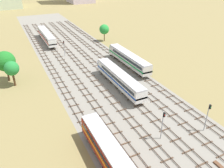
{
  "coord_description": "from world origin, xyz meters",
  "views": [
    {
      "loc": [
        -20.75,
        -2.63,
        26.65
      ],
      "look_at": [
        0.0,
        40.41,
        1.5
      ],
      "focal_mm": 36.21,
      "sensor_mm": 36.0,
      "label": 1
    }
  ],
  "objects_px": {
    "diesel_railcar_centre_near": "(119,78)",
    "signal_post_nearest": "(64,46)",
    "passenger_coach_far_left_nearest": "(118,166)",
    "diesel_railcar_right_mid": "(129,58)",
    "signal_post_mid": "(163,122)",
    "signal_post_near": "(208,114)",
    "passenger_coach_left_midfar": "(46,36)"
  },
  "relations": [
    {
      "from": "diesel_railcar_centre_near",
      "to": "signal_post_nearest",
      "type": "relative_size",
      "value": 3.84
    },
    {
      "from": "passenger_coach_far_left_nearest",
      "to": "diesel_railcar_centre_near",
      "type": "distance_m",
      "value": 27.05
    },
    {
      "from": "diesel_railcar_right_mid",
      "to": "signal_post_mid",
      "type": "bearing_deg",
      "value": -109.32
    },
    {
      "from": "signal_post_nearest",
      "to": "signal_post_near",
      "type": "bearing_deg",
      "value": -75.36
    },
    {
      "from": "passenger_coach_left_midfar",
      "to": "signal_post_nearest",
      "type": "height_order",
      "value": "signal_post_nearest"
    },
    {
      "from": "passenger_coach_left_midfar",
      "to": "signal_post_nearest",
      "type": "relative_size",
      "value": 4.12
    },
    {
      "from": "signal_post_near",
      "to": "signal_post_mid",
      "type": "bearing_deg",
      "value": 168.81
    },
    {
      "from": "passenger_coach_far_left_nearest",
      "to": "signal_post_nearest",
      "type": "xyz_separation_m",
      "value": [
        6.3,
        50.87,
        0.78
      ]
    },
    {
      "from": "diesel_railcar_centre_near",
      "to": "passenger_coach_left_midfar",
      "type": "relative_size",
      "value": 0.93
    },
    {
      "from": "passenger_coach_far_left_nearest",
      "to": "diesel_railcar_right_mid",
      "type": "height_order",
      "value": "same"
    },
    {
      "from": "diesel_railcar_right_mid",
      "to": "signal_post_near",
      "type": "relative_size",
      "value": 3.58
    },
    {
      "from": "diesel_railcar_centre_near",
      "to": "signal_post_near",
      "type": "relative_size",
      "value": 3.58
    },
    {
      "from": "passenger_coach_far_left_nearest",
      "to": "signal_post_nearest",
      "type": "bearing_deg",
      "value": 82.94
    },
    {
      "from": "diesel_railcar_centre_near",
      "to": "signal_post_nearest",
      "type": "distance_m",
      "value": 27.67
    },
    {
      "from": "signal_post_mid",
      "to": "passenger_coach_left_midfar",
      "type": "bearing_deg",
      "value": 95.55
    },
    {
      "from": "diesel_railcar_centre_near",
      "to": "diesel_railcar_right_mid",
      "type": "height_order",
      "value": "same"
    },
    {
      "from": "signal_post_nearest",
      "to": "passenger_coach_far_left_nearest",
      "type": "bearing_deg",
      "value": -97.06
    },
    {
      "from": "passenger_coach_left_midfar",
      "to": "signal_post_near",
      "type": "distance_m",
      "value": 68.13
    },
    {
      "from": "passenger_coach_left_midfar",
      "to": "signal_post_mid",
      "type": "distance_m",
      "value": 65.17
    },
    {
      "from": "diesel_railcar_right_mid",
      "to": "signal_post_mid",
      "type": "height_order",
      "value": "signal_post_mid"
    },
    {
      "from": "passenger_coach_far_left_nearest",
      "to": "signal_post_near",
      "type": "xyz_separation_m",
      "value": [
        18.91,
        2.61,
        1.0
      ]
    },
    {
      "from": "passenger_coach_far_left_nearest",
      "to": "signal_post_nearest",
      "type": "distance_m",
      "value": 51.26
    },
    {
      "from": "diesel_railcar_centre_near",
      "to": "diesel_railcar_right_mid",
      "type": "distance_m",
      "value": 13.31
    },
    {
      "from": "signal_post_nearest",
      "to": "signal_post_mid",
      "type": "relative_size",
      "value": 0.95
    },
    {
      "from": "diesel_railcar_right_mid",
      "to": "signal_post_mid",
      "type": "distance_m",
      "value": 31.77
    },
    {
      "from": "passenger_coach_far_left_nearest",
      "to": "signal_post_nearest",
      "type": "height_order",
      "value": "signal_post_nearest"
    },
    {
      "from": "signal_post_nearest",
      "to": "signal_post_near",
      "type": "distance_m",
      "value": 49.87
    },
    {
      "from": "diesel_railcar_centre_near",
      "to": "passenger_coach_left_midfar",
      "type": "xyz_separation_m",
      "value": [
        -8.41,
        45.2,
        0.02
      ]
    },
    {
      "from": "passenger_coach_far_left_nearest",
      "to": "signal_post_near",
      "type": "distance_m",
      "value": 19.12
    },
    {
      "from": "signal_post_nearest",
      "to": "signal_post_mid",
      "type": "height_order",
      "value": "signal_post_mid"
    },
    {
      "from": "passenger_coach_far_left_nearest",
      "to": "diesel_railcar_centre_near",
      "type": "xyz_separation_m",
      "value": [
        12.61,
        23.93,
        -0.02
      ]
    },
    {
      "from": "passenger_coach_left_midfar",
      "to": "signal_post_nearest",
      "type": "bearing_deg",
      "value": -83.44
    }
  ]
}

